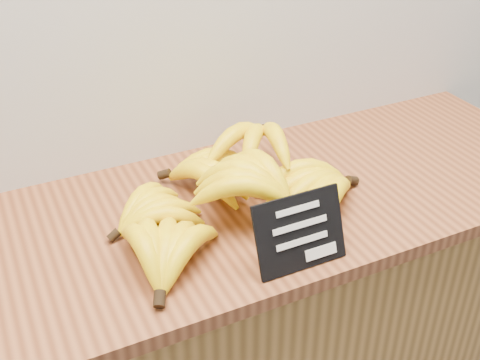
# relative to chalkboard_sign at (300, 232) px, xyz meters

# --- Properties ---
(counter_top) EXTENTS (1.58, 0.54, 0.03)m
(counter_top) POSITION_rel_chalkboard_sign_xyz_m (-0.04, 0.21, -0.08)
(counter_top) COLOR brown
(counter_top) RESTS_ON counter
(chalkboard_sign) EXTENTS (0.17, 0.05, 0.13)m
(chalkboard_sign) POSITION_rel_chalkboard_sign_xyz_m (0.00, 0.00, 0.00)
(chalkboard_sign) COLOR black
(chalkboard_sign) RESTS_ON counter_top
(banana_pile) EXTENTS (0.59, 0.42, 0.13)m
(banana_pile) POSITION_rel_chalkboard_sign_xyz_m (-0.04, 0.19, -0.01)
(banana_pile) COLOR yellow
(banana_pile) RESTS_ON counter_top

